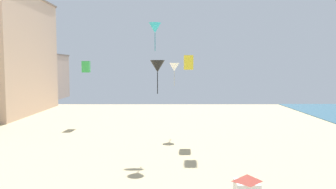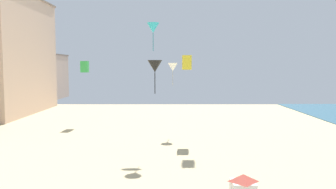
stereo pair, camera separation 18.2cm
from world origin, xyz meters
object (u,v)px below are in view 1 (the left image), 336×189
lifeguard_stand (246,189)px  kite_white_delta (173,67)px  kite_cyan_delta (154,28)px  kite_black_delta (156,66)px  kite_yellow_box (187,62)px  kite_green_box_2 (85,67)px

lifeguard_stand → kite_white_delta: 24.74m
kite_cyan_delta → lifeguard_stand: bearing=-73.9°
lifeguard_stand → kite_white_delta: (-3.01, 23.89, 5.69)m
kite_black_delta → kite_cyan_delta: bearing=93.2°
kite_white_delta → kite_yellow_box: 3.41m
kite_black_delta → kite_cyan_delta: size_ratio=0.88×
lifeguard_stand → kite_black_delta: (-4.49, 8.25, 5.80)m
kite_white_delta → kite_green_box_2: (-11.83, 6.46, 0.03)m
kite_white_delta → kite_yellow_box: (1.47, -3.03, 0.51)m
kite_green_box_2 → kite_yellow_box: kite_yellow_box is taller
kite_white_delta → kite_black_delta: bearing=-95.4°
kite_cyan_delta → kite_yellow_box: kite_cyan_delta is taller
kite_black_delta → kite_yellow_box: 12.95m
kite_white_delta → kite_green_box_2: 13.48m
kite_cyan_delta → kite_green_box_2: bearing=127.1°
lifeguard_stand → kite_black_delta: kite_black_delta is taller
kite_black_delta → kite_cyan_delta: (-0.51, 9.09, 3.67)m
kite_black_delta → kite_white_delta: 15.71m
kite_white_delta → kite_yellow_box: bearing=-64.2°
kite_yellow_box → kite_black_delta: bearing=-103.1°
lifeguard_stand → kite_cyan_delta: (-5.00, 17.34, 9.47)m
kite_cyan_delta → kite_yellow_box: (3.45, 3.52, -3.27)m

